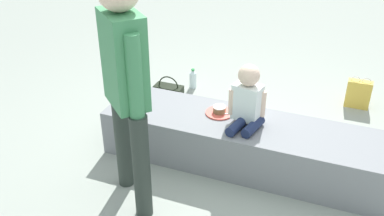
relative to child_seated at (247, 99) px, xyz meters
name	(u,v)px	position (x,y,z in m)	size (l,w,h in m)	color
ground_plane	(239,162)	(-0.03, 0.01, -0.59)	(12.00, 12.00, 0.00)	#949D93
concrete_ledge	(241,143)	(-0.03, 0.01, -0.40)	(2.19, 0.56, 0.38)	gray
child_seated	(247,99)	(0.00, 0.00, 0.00)	(0.28, 0.34, 0.48)	#1B264B
adult_standing	(125,75)	(-0.62, -0.67, 0.39)	(0.39, 0.37, 1.64)	#2C3630
cake_plate	(219,111)	(-0.24, 0.08, -0.19)	(0.22, 0.22, 0.07)	#E0594C
gift_bag	(358,94)	(0.79, 1.31, -0.45)	(0.23, 0.10, 0.32)	gold
water_bottle_near_gift	(193,79)	(-0.86, 1.11, -0.49)	(0.07, 0.07, 0.22)	silver
party_cup_red	(284,129)	(0.22, 0.56, -0.55)	(0.08, 0.08, 0.09)	red
handbag_black_leather	(169,95)	(-0.95, 0.66, -0.48)	(0.28, 0.13, 0.32)	black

